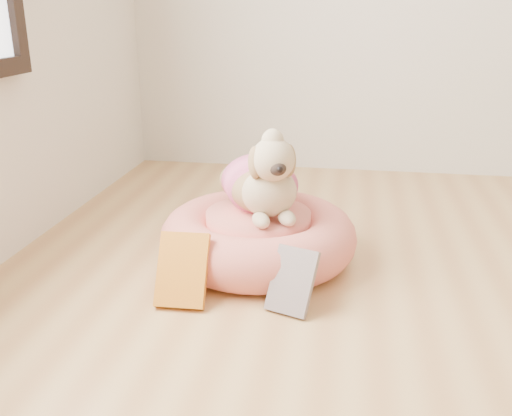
% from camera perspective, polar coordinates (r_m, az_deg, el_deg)
% --- Properties ---
extents(pet_bed, '(0.70, 0.70, 0.18)m').
position_cam_1_polar(pet_bed, '(2.04, 0.23, -2.86)').
color(pet_bed, '#E16958').
rests_on(pet_bed, floor).
extents(dog, '(0.46, 0.53, 0.32)m').
position_cam_1_polar(dog, '(1.96, 0.68, 4.13)').
color(dog, brown).
rests_on(dog, pet_bed).
extents(book_yellow, '(0.16, 0.16, 0.21)m').
position_cam_1_polar(book_yellow, '(1.76, -7.37, -6.17)').
color(book_yellow, gold).
rests_on(book_yellow, floor).
extents(book_white, '(0.16, 0.15, 0.18)m').
position_cam_1_polar(book_white, '(1.71, 3.64, -7.29)').
color(book_white, silver).
rests_on(book_white, floor).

